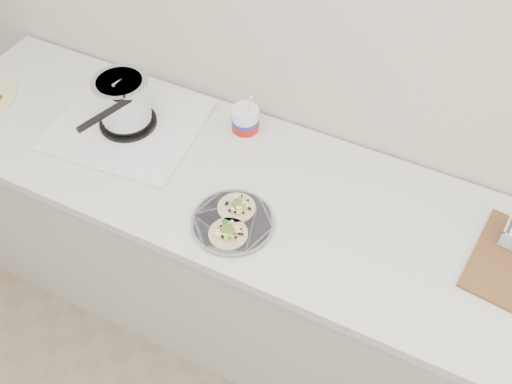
% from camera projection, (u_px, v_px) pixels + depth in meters
% --- Properties ---
extents(counter, '(2.44, 0.66, 0.90)m').
position_uv_depth(counter, '(256.00, 260.00, 2.18)').
color(counter, beige).
rests_on(counter, ground).
extents(stove, '(0.54, 0.50, 0.24)m').
position_uv_depth(stove, '(125.00, 109.00, 1.96)').
color(stove, silver).
rests_on(stove, counter).
extents(taco_plate, '(0.26, 0.26, 0.04)m').
position_uv_depth(taco_plate, '(232.00, 220.00, 1.72)').
color(taco_plate, slate).
rests_on(taco_plate, counter).
extents(tub, '(0.10, 0.10, 0.21)m').
position_uv_depth(tub, '(246.00, 120.00, 1.94)').
color(tub, white).
rests_on(tub, counter).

